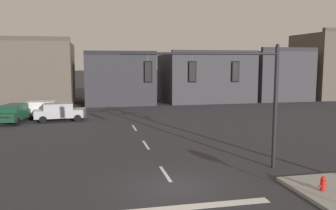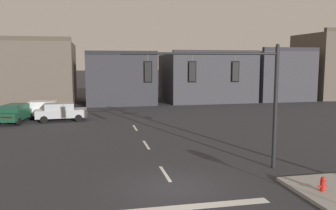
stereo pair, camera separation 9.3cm
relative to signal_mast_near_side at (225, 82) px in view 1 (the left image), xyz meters
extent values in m
plane|color=#2B2B30|center=(-2.97, -2.06, -4.32)|extent=(400.00, 400.00, 0.00)
cube|color=silver|center=(-2.97, -4.06, -4.32)|extent=(6.40, 0.50, 0.01)
cube|color=silver|center=(-2.97, -0.06, -4.32)|extent=(0.16, 2.40, 0.01)
cube|color=silver|center=(-2.97, 5.94, -4.32)|extent=(0.16, 2.40, 0.01)
cube|color=silver|center=(-2.97, 11.94, -4.32)|extent=(0.16, 2.40, 0.01)
cylinder|color=black|center=(2.54, -0.28, -1.31)|extent=(0.20, 0.20, 6.03)
cylinder|color=black|center=(-1.21, 0.12, 1.37)|extent=(7.50, 0.92, 0.12)
sphere|color=black|center=(2.54, -0.28, 1.76)|extent=(0.18, 0.18, 0.18)
cylinder|color=#56565B|center=(0.46, -0.06, 1.13)|extent=(0.03, 0.03, 0.35)
cube|color=black|center=(0.46, -0.06, 0.51)|extent=(0.32, 0.27, 0.90)
sphere|color=green|center=(0.47, 0.07, 0.79)|extent=(0.20, 0.20, 0.20)
sphere|color=#2D2314|center=(0.47, 0.07, 0.51)|extent=(0.20, 0.20, 0.20)
sphere|color=black|center=(0.47, 0.07, 0.23)|extent=(0.20, 0.20, 0.20)
cube|color=black|center=(0.46, -0.08, 0.51)|extent=(0.42, 0.07, 1.02)
cylinder|color=#56565B|center=(-1.62, 0.16, 1.13)|extent=(0.03, 0.03, 0.35)
cube|color=black|center=(-1.62, 0.16, 0.51)|extent=(0.32, 0.27, 0.90)
sphere|color=green|center=(-1.61, 0.29, 0.79)|extent=(0.20, 0.20, 0.20)
sphere|color=#2D2314|center=(-1.61, 0.29, 0.51)|extent=(0.20, 0.20, 0.20)
sphere|color=black|center=(-1.61, 0.29, 0.23)|extent=(0.20, 0.20, 0.20)
cube|color=black|center=(-1.63, 0.14, 0.51)|extent=(0.42, 0.07, 1.02)
cylinder|color=#56565B|center=(-3.70, 0.38, 1.13)|extent=(0.03, 0.03, 0.35)
cube|color=black|center=(-3.70, 0.38, 0.51)|extent=(0.32, 0.27, 0.90)
sphere|color=green|center=(-3.69, 0.51, 0.79)|extent=(0.20, 0.20, 0.20)
sphere|color=#2D2314|center=(-3.69, 0.51, 0.51)|extent=(0.20, 0.20, 0.20)
sphere|color=black|center=(-3.69, 0.51, 0.23)|extent=(0.20, 0.20, 0.20)
cube|color=black|center=(-3.71, 0.36, 0.51)|extent=(0.42, 0.07, 1.02)
cube|color=#143D28|center=(-12.86, 16.69, -3.62)|extent=(2.73, 4.69, 0.70)
cube|color=#143D28|center=(-12.90, 16.54, -2.99)|extent=(2.11, 2.76, 0.56)
cube|color=#2D3842|center=(-12.73, 17.29, -3.01)|extent=(1.54, 0.58, 0.47)
cube|color=#2D3842|center=(-13.15, 15.40, -3.01)|extent=(1.53, 0.55, 0.46)
cylinder|color=black|center=(-13.37, 18.29, -4.00)|extent=(0.36, 0.67, 0.64)
cylinder|color=black|center=(-11.71, 17.92, -4.00)|extent=(0.36, 0.67, 0.64)
cylinder|color=black|center=(-12.35, 15.09, -4.00)|extent=(0.36, 0.67, 0.64)
sphere|color=silver|center=(-12.94, 18.94, -3.57)|extent=(0.16, 0.16, 0.16)
sphere|color=silver|center=(-11.82, 18.69, -3.57)|extent=(0.16, 0.16, 0.16)
cube|color=maroon|center=(-13.34, 14.56, -3.54)|extent=(1.34, 0.34, 0.12)
cube|color=silver|center=(-11.00, 18.56, -3.62)|extent=(4.51, 2.08, 0.70)
cube|color=silver|center=(-10.85, 18.55, -2.99)|extent=(2.56, 1.75, 0.56)
cube|color=#2D3842|center=(-11.61, 18.60, -3.01)|extent=(0.34, 1.53, 0.47)
cube|color=#2D3842|center=(-9.68, 18.48, -3.01)|extent=(0.31, 1.53, 0.46)
cylinder|color=black|center=(-12.50, 17.80, -4.00)|extent=(0.65, 0.26, 0.64)
cylinder|color=black|center=(-12.39, 19.50, -4.00)|extent=(0.65, 0.26, 0.64)
cylinder|color=black|center=(-9.60, 17.62, -4.00)|extent=(0.65, 0.26, 0.64)
cylinder|color=black|center=(-9.49, 19.32, -4.00)|extent=(0.65, 0.26, 0.64)
sphere|color=silver|center=(-13.21, 18.12, -3.57)|extent=(0.16, 0.16, 0.16)
sphere|color=silver|center=(-13.13, 19.27, -3.57)|extent=(0.16, 0.16, 0.16)
cube|color=maroon|center=(-8.82, 18.42, -3.54)|extent=(0.13, 1.37, 0.12)
cube|color=#9EA0A5|center=(-9.03, 16.65, -3.62)|extent=(4.51, 2.10, 0.70)
cube|color=#9EA0A5|center=(-9.18, 16.64, -2.99)|extent=(2.57, 1.76, 0.56)
cube|color=#2D3842|center=(-8.41, 16.70, -3.01)|extent=(0.35, 1.53, 0.47)
cube|color=#2D3842|center=(-10.34, 16.56, -3.01)|extent=(0.32, 1.53, 0.46)
cylinder|color=black|center=(-7.64, 17.60, -4.00)|extent=(0.65, 0.26, 0.64)
cylinder|color=black|center=(-7.52, 15.90, -4.00)|extent=(0.65, 0.26, 0.64)
cylinder|color=black|center=(-10.53, 17.40, -4.00)|extent=(0.65, 0.26, 0.64)
cylinder|color=black|center=(-10.42, 15.71, -4.00)|extent=(0.65, 0.26, 0.64)
sphere|color=silver|center=(-6.89, 17.38, -3.57)|extent=(0.16, 0.16, 0.16)
sphere|color=silver|center=(-6.81, 16.23, -3.57)|extent=(0.16, 0.16, 0.16)
cube|color=maroon|center=(-11.20, 16.50, -3.54)|extent=(0.13, 1.37, 0.12)
cylinder|color=red|center=(2.68, -4.01, -4.00)|extent=(0.22, 0.22, 0.55)
cylinder|color=red|center=(2.68, -4.01, -4.27)|extent=(0.30, 0.30, 0.10)
sphere|color=red|center=(2.68, -4.01, -3.67)|extent=(0.20, 0.20, 0.20)
cylinder|color=red|center=(2.53, -4.01, -3.97)|extent=(0.10, 0.08, 0.08)
cylinder|color=red|center=(2.83, -4.01, -3.97)|extent=(0.10, 0.08, 0.08)
cube|color=brown|center=(-14.05, 31.34, -0.54)|extent=(11.19, 11.76, 7.56)
cube|color=#493F35|center=(-14.05, 25.76, 3.49)|extent=(11.19, 0.60, 0.50)
cube|color=#2D2D33|center=(-2.80, 29.47, -1.30)|extent=(8.43, 8.02, 6.04)
cube|color=black|center=(-2.80, 25.76, 1.97)|extent=(8.43, 0.60, 0.50)
cube|color=#38383D|center=(8.91, 30.32, -1.22)|extent=(11.21, 9.71, 6.20)
cube|color=#2B2B30|center=(8.91, 25.76, 2.12)|extent=(11.21, 0.60, 0.50)
cube|color=#38383D|center=(18.99, 30.86, -1.02)|extent=(7.81, 10.80, 6.61)
cube|color=#2B2B30|center=(18.99, 25.76, 2.54)|extent=(7.81, 0.60, 0.50)
cube|color=brown|center=(28.84, 29.82, 0.29)|extent=(10.05, 8.72, 9.22)
camera|label=1|loc=(-6.36, -16.07, 1.00)|focal=37.91mm
camera|label=2|loc=(-6.27, -16.09, 1.00)|focal=37.91mm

